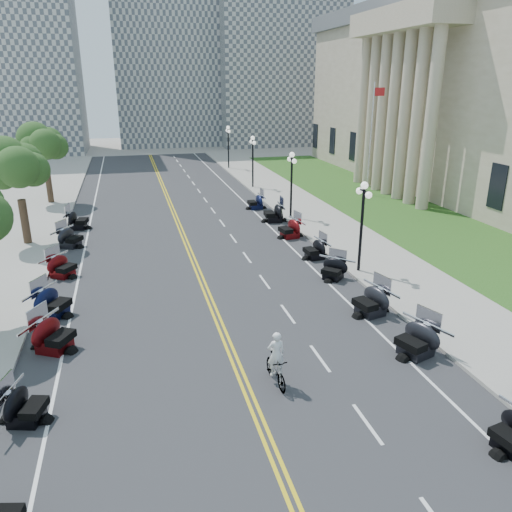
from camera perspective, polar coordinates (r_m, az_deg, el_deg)
ground at (r=22.27m, az=-4.27°, el=-7.53°), size 160.00×160.00×0.00m
road at (r=31.43m, az=-7.58°, el=0.52°), size 16.00×90.00×0.01m
centerline_yellow_a at (r=31.41m, az=-7.79°, el=0.52°), size 0.12×90.00×0.00m
centerline_yellow_b at (r=31.44m, az=-7.36°, el=0.55°), size 0.12×90.00×0.00m
edge_line_north at (r=32.73m, az=3.60°, el=1.44°), size 0.12×90.00×0.00m
edge_line_south at (r=31.39m, az=-19.23°, el=-0.43°), size 0.12×90.00×0.00m
lane_dash_4 at (r=16.67m, az=12.60°, el=-18.19°), size 0.12×2.00×0.00m
lane_dash_5 at (r=19.66m, az=7.32°, el=-11.51°), size 0.12×2.00×0.00m
lane_dash_6 at (r=22.96m, az=3.66°, el=-6.61°), size 0.12×2.00×0.00m
lane_dash_7 at (r=26.46m, az=0.99°, el=-2.95°), size 0.12×2.00×0.00m
lane_dash_8 at (r=30.08m, az=-1.04°, el=-0.16°), size 0.12×2.00×0.00m
lane_dash_9 at (r=33.79m, az=-2.62°, el=2.03°), size 0.12×2.00×0.00m
lane_dash_10 at (r=37.55m, az=-3.89°, el=3.78°), size 0.12×2.00×0.00m
lane_dash_11 at (r=41.36m, az=-4.94°, el=5.21°), size 0.12×2.00×0.00m
lane_dash_12 at (r=45.21m, az=-5.81°, el=6.40°), size 0.12×2.00×0.00m
lane_dash_13 at (r=49.08m, az=-6.54°, el=7.40°), size 0.12×2.00×0.00m
lane_dash_14 at (r=52.96m, az=-7.17°, el=8.25°), size 0.12×2.00×0.00m
lane_dash_15 at (r=56.87m, az=-7.72°, el=8.98°), size 0.12×2.00×0.00m
lane_dash_16 at (r=60.78m, az=-8.20°, el=9.62°), size 0.12×2.00×0.00m
lane_dash_17 at (r=64.71m, az=-8.62°, el=10.18°), size 0.12×2.00×0.00m
lane_dash_18 at (r=68.65m, az=-8.99°, el=10.68°), size 0.12×2.00×0.00m
lane_dash_19 at (r=72.59m, az=-9.33°, el=11.12°), size 0.12×2.00×0.00m
sidewalk_north at (r=34.16m, az=10.16°, el=2.05°), size 5.00×90.00×0.15m
sidewalk_south at (r=32.03m, az=-26.54°, el=-0.92°), size 5.00×90.00×0.15m
lawn at (r=44.14m, az=14.24°, el=5.64°), size 9.00×60.00×0.10m
civic_building at (r=54.60m, az=27.03°, el=16.13°), size 26.00×51.00×17.80m
distant_block_a at (r=82.95m, az=-26.24°, el=19.51°), size 18.00×14.00×26.00m
distant_block_b at (r=88.04m, az=-10.44°, el=22.25°), size 16.00×12.00×30.00m
distant_block_c at (r=88.32m, az=2.35°, el=19.92°), size 20.00×14.00×22.00m
street_lamp_2 at (r=27.48m, az=11.96°, el=3.19°), size 0.50×1.20×4.90m
street_lamp_3 at (r=38.28m, az=4.06°, el=8.06°), size 0.50×1.20×4.90m
street_lamp_4 at (r=49.63m, az=-0.37°, el=10.69°), size 0.50×1.20×4.90m
street_lamp_5 at (r=61.23m, az=-3.18°, el=12.30°), size 0.50×1.20×4.90m
flagpole at (r=47.03m, az=12.95°, el=12.69°), size 1.10×0.20×10.00m
tree_3 at (r=34.65m, az=-25.65°, el=8.66°), size 4.80×4.80×9.20m
tree_4 at (r=46.37m, az=-23.08°, el=11.27°), size 4.80×4.80×9.20m
motorcycle_n_4 at (r=20.37m, az=17.90°, el=-8.91°), size 2.64×2.64×1.45m
motorcycle_n_5 at (r=23.18m, az=13.00°, el=-4.89°), size 2.50×2.50×1.45m
motorcycle_n_6 at (r=26.95m, az=8.84°, el=-1.36°), size 2.53×2.53×1.25m
motorcycle_n_7 at (r=29.92m, az=6.75°, el=0.87°), size 2.03×2.03×1.28m
motorcycle_n_8 at (r=33.85m, az=3.90°, el=3.27°), size 2.32×2.32×1.42m
motorcycle_n_9 at (r=37.71m, az=2.05°, el=5.05°), size 2.31×2.31×1.51m
motorcycle_n_10 at (r=41.63m, az=-0.04°, el=6.31°), size 1.96×1.96×1.34m
motorcycle_s_4 at (r=17.56m, az=-24.93°, el=-15.10°), size 2.24×2.24×1.26m
motorcycle_s_5 at (r=21.25m, az=-22.18°, el=-8.19°), size 2.86×2.86×1.47m
motorcycle_s_6 at (r=24.25m, az=-22.27°, el=-4.80°), size 2.81×2.81×1.45m
motorcycle_s_7 at (r=28.90m, az=-21.32°, el=-0.98°), size 2.67×2.67×1.33m
motorcycle_s_8 at (r=33.93m, az=-20.49°, el=2.08°), size 2.72×2.72×1.39m
motorcycle_s_9 at (r=37.98m, az=-19.76°, el=3.98°), size 2.46×2.46×1.47m
bicycle at (r=17.81m, az=2.27°, el=-12.89°), size 0.65×1.86×1.10m
cyclist_rider at (r=17.11m, az=2.34°, el=-8.97°), size 0.61×0.40×1.67m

